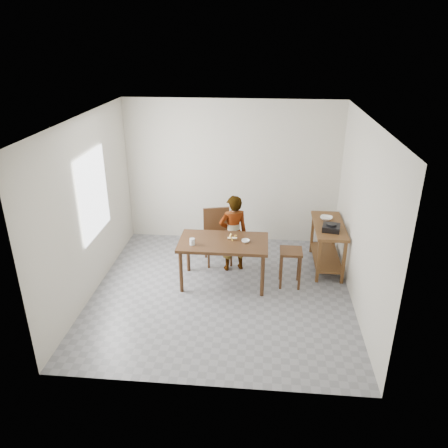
# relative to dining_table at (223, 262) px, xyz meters

# --- Properties ---
(floor) EXTENTS (4.00, 4.00, 0.04)m
(floor) POSITION_rel_dining_table_xyz_m (0.00, -0.30, -0.40)
(floor) COLOR slate
(floor) RESTS_ON ground
(ceiling) EXTENTS (4.00, 4.00, 0.04)m
(ceiling) POSITION_rel_dining_table_xyz_m (0.00, -0.30, 2.35)
(ceiling) COLOR white
(ceiling) RESTS_ON wall_back
(wall_back) EXTENTS (4.00, 0.04, 2.70)m
(wall_back) POSITION_rel_dining_table_xyz_m (0.00, 1.72, 0.98)
(wall_back) COLOR beige
(wall_back) RESTS_ON ground
(wall_front) EXTENTS (4.00, 0.04, 2.70)m
(wall_front) POSITION_rel_dining_table_xyz_m (0.00, -2.32, 0.98)
(wall_front) COLOR beige
(wall_front) RESTS_ON ground
(wall_left) EXTENTS (0.04, 4.00, 2.70)m
(wall_left) POSITION_rel_dining_table_xyz_m (-2.02, -0.30, 0.98)
(wall_left) COLOR beige
(wall_left) RESTS_ON ground
(wall_right) EXTENTS (0.04, 4.00, 2.70)m
(wall_right) POSITION_rel_dining_table_xyz_m (2.02, -0.30, 0.98)
(wall_right) COLOR beige
(wall_right) RESTS_ON ground
(window_pane) EXTENTS (0.02, 1.10, 1.30)m
(window_pane) POSITION_rel_dining_table_xyz_m (-1.97, -0.10, 1.12)
(window_pane) COLOR white
(window_pane) RESTS_ON wall_left
(dining_table) EXTENTS (1.40, 0.80, 0.75)m
(dining_table) POSITION_rel_dining_table_xyz_m (0.00, 0.00, 0.00)
(dining_table) COLOR #3F2513
(dining_table) RESTS_ON floor
(prep_counter) EXTENTS (0.50, 1.20, 0.80)m
(prep_counter) POSITION_rel_dining_table_xyz_m (1.72, 0.70, 0.03)
(prep_counter) COLOR #58371A
(prep_counter) RESTS_ON floor
(child) EXTENTS (0.57, 0.48, 1.34)m
(child) POSITION_rel_dining_table_xyz_m (0.12, 0.47, 0.30)
(child) COLOR silver
(child) RESTS_ON floor
(dining_chair) EXTENTS (0.56, 0.56, 0.95)m
(dining_chair) POSITION_rel_dining_table_xyz_m (-0.16, 0.70, 0.10)
(dining_chair) COLOR #3F2513
(dining_chair) RESTS_ON floor
(stool) EXTENTS (0.35, 0.35, 0.62)m
(stool) POSITION_rel_dining_table_xyz_m (1.07, 0.04, -0.07)
(stool) COLOR #3F2513
(stool) RESTS_ON floor
(glass_tumbler) EXTENTS (0.11, 0.11, 0.10)m
(glass_tumbler) POSITION_rel_dining_table_xyz_m (-0.47, -0.17, 0.43)
(glass_tumbler) COLOR silver
(glass_tumbler) RESTS_ON dining_table
(small_bowl) EXTENTS (0.13, 0.13, 0.04)m
(small_bowl) POSITION_rel_dining_table_xyz_m (0.35, -0.00, 0.39)
(small_bowl) COLOR white
(small_bowl) RESTS_ON dining_table
(banana) EXTENTS (0.18, 0.14, 0.06)m
(banana) POSITION_rel_dining_table_xyz_m (0.14, 0.07, 0.40)
(banana) COLOR #E7D34C
(banana) RESTS_ON dining_table
(serving_bowl) EXTENTS (0.26, 0.26, 0.05)m
(serving_bowl) POSITION_rel_dining_table_xyz_m (1.69, 0.91, 0.45)
(serving_bowl) COLOR white
(serving_bowl) RESTS_ON prep_counter
(gas_burner) EXTENTS (0.32, 0.32, 0.09)m
(gas_burner) POSITION_rel_dining_table_xyz_m (1.72, 0.46, 0.47)
(gas_burner) COLOR black
(gas_burner) RESTS_ON prep_counter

